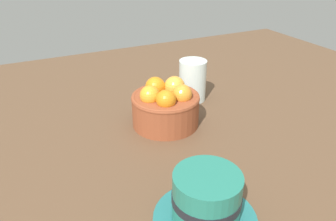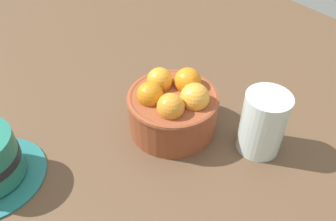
# 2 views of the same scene
# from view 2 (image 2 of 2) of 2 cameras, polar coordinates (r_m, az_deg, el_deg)

# --- Properties ---
(ground_plane) EXTENTS (1.46, 1.07, 0.04)m
(ground_plane) POSITION_cam_2_polar(r_m,az_deg,el_deg) (0.53, 0.76, -4.18)
(ground_plane) COLOR brown
(terracotta_bowl) EXTENTS (0.14, 0.14, 0.09)m
(terracotta_bowl) POSITION_cam_2_polar(r_m,az_deg,el_deg) (0.49, 0.88, 0.69)
(terracotta_bowl) COLOR brown
(terracotta_bowl) RESTS_ON ground_plane
(water_glass) EXTENTS (0.06, 0.06, 0.09)m
(water_glass) POSITION_cam_2_polar(r_m,az_deg,el_deg) (0.48, 15.99, -2.09)
(water_glass) COLOR silver
(water_glass) RESTS_ON ground_plane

